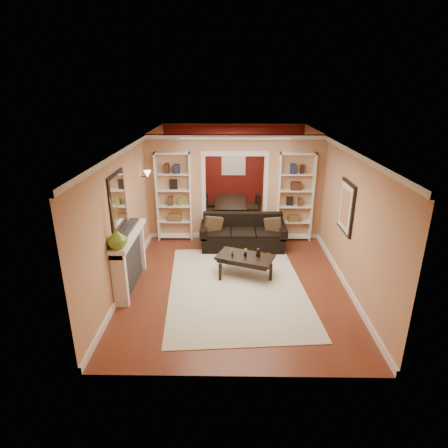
{
  "coord_description": "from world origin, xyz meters",
  "views": [
    {
      "loc": [
        -0.13,
        -8.19,
        3.85
      ],
      "look_at": [
        -0.24,
        -0.8,
        1.1
      ],
      "focal_mm": 30.0,
      "sensor_mm": 36.0,
      "label": 1
    }
  ],
  "objects_px": {
    "bookshelf_right": "(295,198)",
    "dining_table": "(232,210)",
    "sofa": "(243,232)",
    "bookshelf_left": "(174,197)",
    "coffee_table": "(245,265)",
    "fireplace": "(131,260)"
  },
  "relations": [
    {
      "from": "bookshelf_left",
      "to": "dining_table",
      "type": "relative_size",
      "value": 1.4
    },
    {
      "from": "coffee_table",
      "to": "fireplace",
      "type": "bearing_deg",
      "value": -145.86
    },
    {
      "from": "sofa",
      "to": "bookshelf_right",
      "type": "distance_m",
      "value": 1.63
    },
    {
      "from": "sofa",
      "to": "bookshelf_left",
      "type": "bearing_deg",
      "value": 161.78
    },
    {
      "from": "coffee_table",
      "to": "bookshelf_left",
      "type": "height_order",
      "value": "bookshelf_left"
    },
    {
      "from": "dining_table",
      "to": "sofa",
      "type": "bearing_deg",
      "value": -172.62
    },
    {
      "from": "sofa",
      "to": "bookshelf_left",
      "type": "height_order",
      "value": "bookshelf_left"
    },
    {
      "from": "bookshelf_right",
      "to": "dining_table",
      "type": "distance_m",
      "value": 2.39
    },
    {
      "from": "sofa",
      "to": "dining_table",
      "type": "bearing_deg",
      "value": 97.38
    },
    {
      "from": "bookshelf_left",
      "to": "dining_table",
      "type": "distance_m",
      "value": 2.31
    },
    {
      "from": "sofa",
      "to": "bookshelf_right",
      "type": "bearing_deg",
      "value": 23.44
    },
    {
      "from": "coffee_table",
      "to": "dining_table",
      "type": "bearing_deg",
      "value": 115.96
    },
    {
      "from": "bookshelf_left",
      "to": "dining_table",
      "type": "xyz_separation_m",
      "value": [
        1.49,
        1.54,
        -0.86
      ]
    },
    {
      "from": "bookshelf_left",
      "to": "bookshelf_right",
      "type": "relative_size",
      "value": 1.0
    },
    {
      "from": "dining_table",
      "to": "coffee_table",
      "type": "bearing_deg",
      "value": -175.63
    },
    {
      "from": "bookshelf_right",
      "to": "dining_table",
      "type": "xyz_separation_m",
      "value": [
        -1.61,
        1.54,
        -0.86
      ]
    },
    {
      "from": "bookshelf_right",
      "to": "bookshelf_left",
      "type": "bearing_deg",
      "value": 180.0
    },
    {
      "from": "bookshelf_right",
      "to": "dining_table",
      "type": "bearing_deg",
      "value": 136.31
    },
    {
      "from": "fireplace",
      "to": "dining_table",
      "type": "height_order",
      "value": "fireplace"
    },
    {
      "from": "bookshelf_left",
      "to": "fireplace",
      "type": "distance_m",
      "value": 2.65
    },
    {
      "from": "sofa",
      "to": "dining_table",
      "type": "distance_m",
      "value": 2.14
    },
    {
      "from": "fireplace",
      "to": "dining_table",
      "type": "relative_size",
      "value": 1.03
    }
  ]
}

